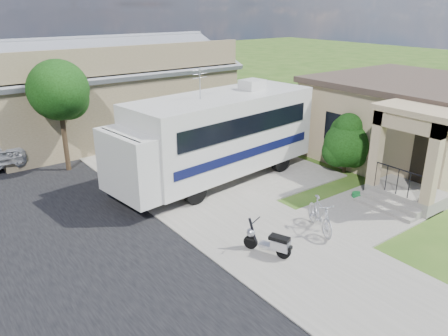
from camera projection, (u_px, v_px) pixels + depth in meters
ground at (284, 226)px, 13.76m from camera, size 120.00×120.00×0.00m
sidewalk_slab at (121, 151)px, 20.68m from camera, size 4.00×80.00×0.06m
driveway_slab at (234, 173)px, 17.96m from camera, size 7.00×6.00×0.05m
walk_slab at (369, 211)px, 14.68m from camera, size 4.00×3.00×0.05m
house at (409, 120)px, 19.18m from camera, size 9.47×7.80×3.54m
warehouse at (104, 94)px, 23.52m from camera, size 12.50×8.40×5.04m
street_tree_a at (61, 93)px, 17.32m from camera, size 2.44×2.40×4.58m
street_tree_b at (4, 63)px, 24.76m from camera, size 2.44×2.40×4.73m
motorhome at (216, 134)px, 16.72m from camera, size 8.80×3.66×4.38m
shrub at (346, 142)px, 17.74m from camera, size 2.04×1.95×2.51m
scooter at (270, 242)px, 11.95m from camera, size 0.77×1.37×0.94m
bicycle at (320, 217)px, 13.17m from camera, size 1.17×1.78×1.04m
garden_hose at (357, 196)px, 15.67m from camera, size 0.39×0.39×0.17m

